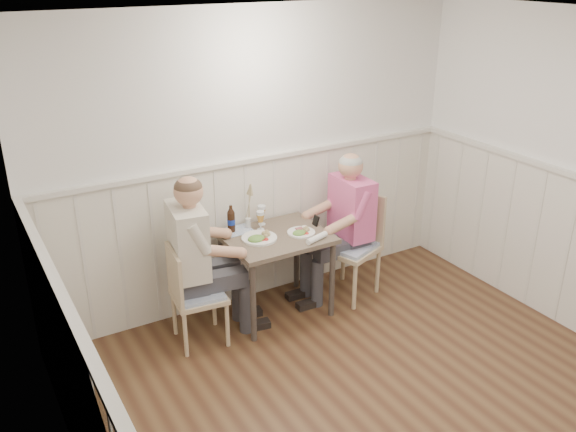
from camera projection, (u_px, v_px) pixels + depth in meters
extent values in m
cube|color=white|center=(258.00, 160.00, 5.31)|extent=(4.00, 0.04, 2.60)
cube|color=white|center=(87.00, 371.00, 2.60)|extent=(0.04, 4.50, 2.60)
cube|color=white|center=(463.00, 31.00, 3.02)|extent=(4.00, 4.50, 0.02)
cube|color=white|center=(260.00, 228.00, 5.56)|extent=(3.98, 0.03, 1.30)
cube|color=silver|center=(260.00, 158.00, 5.28)|extent=(3.98, 0.06, 0.04)
cube|color=silver|center=(94.00, 365.00, 2.60)|extent=(0.06, 4.48, 0.04)
cube|color=brown|center=(276.00, 237.00, 5.19)|extent=(0.87, 0.70, 0.04)
cylinder|color=#3F3833|center=(253.00, 303.00, 4.92)|extent=(0.05, 0.05, 0.71)
cylinder|color=#3F3833|center=(222.00, 272.00, 5.39)|extent=(0.05, 0.05, 0.71)
cylinder|color=#3F3833|center=(332.00, 280.00, 5.27)|extent=(0.05, 0.05, 0.71)
cylinder|color=#3F3833|center=(296.00, 253.00, 5.75)|extent=(0.05, 0.05, 0.71)
cube|color=tan|center=(350.00, 249.00, 5.58)|extent=(0.59, 0.59, 0.04)
cube|color=#516EA4|center=(350.00, 245.00, 5.56)|extent=(0.53, 0.53, 0.03)
cube|color=tan|center=(363.00, 216.00, 5.62)|extent=(0.19, 0.44, 0.48)
cylinder|color=tan|center=(378.00, 271.00, 5.70)|extent=(0.04, 0.04, 0.44)
cylinder|color=tan|center=(355.00, 287.00, 5.42)|extent=(0.04, 0.04, 0.44)
cylinder|color=tan|center=(343.00, 259.00, 5.93)|extent=(0.04, 0.04, 0.44)
cylinder|color=tan|center=(319.00, 274.00, 5.65)|extent=(0.04, 0.04, 0.44)
cube|color=tan|center=(199.00, 296.00, 4.90)|extent=(0.44, 0.44, 0.04)
cube|color=#516EA4|center=(199.00, 293.00, 4.89)|extent=(0.40, 0.40, 0.03)
cube|color=tan|center=(175.00, 275.00, 4.74)|extent=(0.07, 0.40, 0.42)
cylinder|color=tan|center=(174.00, 314.00, 5.06)|extent=(0.03, 0.03, 0.39)
cylinder|color=tan|center=(214.00, 305.00, 5.19)|extent=(0.03, 0.03, 0.39)
cylinder|color=tan|center=(186.00, 335.00, 4.77)|extent=(0.03, 0.03, 0.39)
cylinder|color=tan|center=(227.00, 325.00, 4.90)|extent=(0.03, 0.03, 0.39)
cube|color=#3F3F47|center=(347.00, 269.00, 5.74)|extent=(0.45, 0.41, 0.45)
cube|color=#3F3F47|center=(330.00, 246.00, 5.54)|extent=(0.43, 0.37, 0.13)
cube|color=#FA5DAF|center=(350.00, 207.00, 5.49)|extent=(0.25, 0.45, 0.55)
sphere|color=tan|center=(352.00, 166.00, 5.34)|extent=(0.22, 0.22, 0.22)
sphere|color=#A5A5A0|center=(352.00, 162.00, 5.33)|extent=(0.21, 0.21, 0.21)
cube|color=black|center=(315.00, 214.00, 5.33)|extent=(0.02, 0.07, 0.13)
cube|color=#3F3F47|center=(195.00, 311.00, 5.04)|extent=(0.51, 0.48, 0.47)
cube|color=#3F3F47|center=(218.00, 275.00, 4.99)|extent=(0.48, 0.43, 0.14)
cube|color=silver|center=(190.00, 240.00, 4.78)|extent=(0.31, 0.49, 0.57)
sphere|color=tan|center=(187.00, 191.00, 4.62)|extent=(0.23, 0.23, 0.23)
sphere|color=#4C3828|center=(187.00, 188.00, 4.61)|extent=(0.22, 0.22, 0.22)
cylinder|color=white|center=(301.00, 232.00, 5.21)|extent=(0.24, 0.24, 0.02)
ellipsoid|color=#3F722D|center=(299.00, 231.00, 5.16)|extent=(0.12, 0.10, 0.04)
sphere|color=tan|center=(306.00, 228.00, 5.23)|extent=(0.03, 0.03, 0.03)
cube|color=#944C4D|center=(300.00, 228.00, 5.25)|extent=(0.07, 0.04, 0.01)
cylinder|color=white|center=(305.00, 226.00, 5.27)|extent=(0.05, 0.05, 0.03)
cylinder|color=white|center=(259.00, 238.00, 5.10)|extent=(0.30, 0.30, 0.02)
ellipsoid|color=#3F722D|center=(256.00, 237.00, 5.04)|extent=(0.15, 0.12, 0.06)
sphere|color=tan|center=(266.00, 233.00, 5.13)|extent=(0.04, 0.04, 0.04)
cylinder|color=silver|center=(262.00, 224.00, 5.38)|extent=(0.06, 0.06, 0.01)
cylinder|color=silver|center=(262.00, 220.00, 5.37)|extent=(0.01, 0.01, 0.08)
cone|color=#BF832E|center=(262.00, 213.00, 5.34)|extent=(0.07, 0.07, 0.07)
cylinder|color=silver|center=(262.00, 207.00, 5.32)|extent=(0.07, 0.07, 0.03)
cylinder|color=silver|center=(261.00, 230.00, 5.28)|extent=(0.06, 0.06, 0.01)
cylinder|color=silver|center=(261.00, 225.00, 5.26)|extent=(0.01, 0.01, 0.08)
cone|color=#BF832E|center=(260.00, 218.00, 5.23)|extent=(0.07, 0.07, 0.07)
cylinder|color=silver|center=(260.00, 213.00, 5.22)|extent=(0.07, 0.07, 0.03)
cylinder|color=black|center=(231.00, 222.00, 5.21)|extent=(0.07, 0.07, 0.18)
cone|color=black|center=(231.00, 211.00, 5.17)|extent=(0.07, 0.07, 0.04)
cylinder|color=black|center=(231.00, 207.00, 5.15)|extent=(0.03, 0.03, 0.03)
cylinder|color=navy|center=(231.00, 222.00, 5.21)|extent=(0.07, 0.07, 0.05)
cylinder|color=white|center=(317.00, 238.00, 5.07)|extent=(0.23, 0.12, 0.05)
cylinder|color=silver|center=(248.00, 223.00, 5.31)|extent=(0.05, 0.05, 0.09)
cylinder|color=tan|center=(248.00, 207.00, 5.25)|extent=(0.03, 0.03, 0.28)
cone|color=tan|center=(247.00, 188.00, 5.18)|extent=(0.04, 0.04, 0.10)
cube|color=#516EA4|center=(237.00, 231.00, 5.26)|extent=(0.27, 0.22, 0.01)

